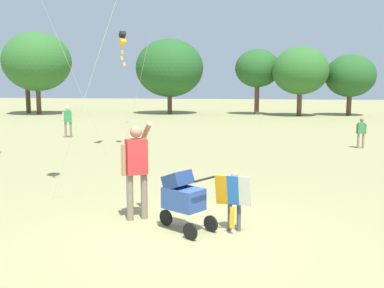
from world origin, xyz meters
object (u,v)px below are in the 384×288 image
(child_with_butterfly_kite, at_px, (234,195))
(stroller, at_px, (183,196))
(person_red_shirt, at_px, (68,119))
(cooler_box, at_px, (235,189))
(kite_green_novelty, at_px, (123,40))
(person_sitting_far, at_px, (361,131))
(person_adult_flyer, at_px, (136,163))

(child_with_butterfly_kite, relative_size, stroller, 0.94)
(child_with_butterfly_kite, distance_m, person_red_shirt, 14.19)
(cooler_box, bearing_deg, kite_green_novelty, 123.72)
(kite_green_novelty, bearing_deg, cooler_box, -56.28)
(cooler_box, bearing_deg, person_sitting_far, 60.85)
(kite_green_novelty, relative_size, person_red_shirt, 3.05)
(person_sitting_far, bearing_deg, kite_green_novelty, -173.00)
(person_adult_flyer, bearing_deg, person_red_shirt, 119.22)
(kite_green_novelty, relative_size, person_sitting_far, 3.82)
(child_with_butterfly_kite, distance_m, cooler_box, 2.30)
(cooler_box, bearing_deg, child_with_butterfly_kite, -87.69)
(stroller, distance_m, cooler_box, 2.49)
(person_adult_flyer, bearing_deg, kite_green_novelty, 108.22)
(stroller, xyz_separation_m, person_sitting_far, (5.17, 10.23, 0.07))
(kite_green_novelty, bearing_deg, person_red_shirt, 142.90)
(stroller, relative_size, cooler_box, 2.38)
(kite_green_novelty, xyz_separation_m, person_sitting_far, (8.94, 1.10, -3.39))
(person_adult_flyer, xyz_separation_m, person_sitting_far, (6.10, 9.74, -0.36))
(child_with_butterfly_kite, xyz_separation_m, stroller, (-0.86, -0.08, -0.01))
(kite_green_novelty, height_order, cooler_box, kite_green_novelty)
(person_adult_flyer, height_order, stroller, person_adult_flyer)
(person_adult_flyer, relative_size, cooler_box, 4.02)
(person_adult_flyer, distance_m, kite_green_novelty, 9.59)
(kite_green_novelty, height_order, person_sitting_far, kite_green_novelty)
(person_adult_flyer, height_order, kite_green_novelty, kite_green_novelty)
(stroller, relative_size, person_sitting_far, 0.93)
(stroller, height_order, person_red_shirt, person_red_shirt)
(person_red_shirt, height_order, cooler_box, person_red_shirt)
(stroller, relative_size, person_red_shirt, 0.74)
(child_with_butterfly_kite, relative_size, person_adult_flyer, 0.56)
(child_with_butterfly_kite, bearing_deg, person_adult_flyer, 167.19)
(person_adult_flyer, distance_m, stroller, 1.13)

